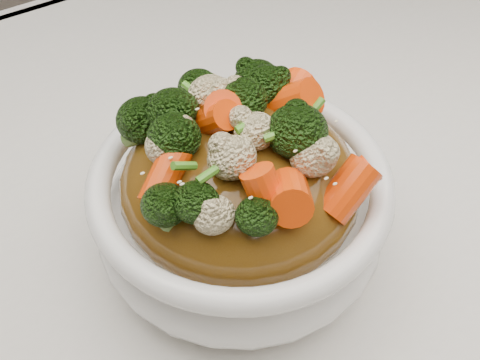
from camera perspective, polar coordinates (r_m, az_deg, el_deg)
tablecloth at (r=0.44m, az=4.13°, el=-4.94°), size 1.20×0.80×0.04m
bowl at (r=0.38m, az=0.00°, el=-3.01°), size 0.24×0.24×0.08m
sauce_base at (r=0.36m, az=-0.00°, el=-0.29°), size 0.19×0.19×0.08m
carrots at (r=0.32m, az=-0.00°, el=6.51°), size 0.19×0.19×0.04m
broccoli at (r=0.32m, az=-0.00°, el=6.39°), size 0.19×0.19×0.04m
cauliflower at (r=0.32m, az=-0.00°, el=6.14°), size 0.19×0.19×0.03m
scallions at (r=0.32m, az=-0.00°, el=6.63°), size 0.15×0.15×0.02m
sesame_seeds at (r=0.32m, az=-0.00°, el=6.63°), size 0.17×0.17×0.01m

